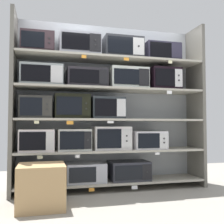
% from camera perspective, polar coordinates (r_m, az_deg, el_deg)
% --- Properties ---
extents(ground, '(6.68, 6.00, 0.02)m').
position_cam_1_polar(ground, '(3.12, 4.82, -20.06)').
color(ground, gray).
extents(back_panel, '(2.88, 0.04, 2.46)m').
position_cam_1_polar(back_panel, '(4.21, -0.89, 1.45)').
color(back_panel, '#9EA3A8').
rests_on(back_panel, ground).
extents(upright_left, '(0.05, 0.49, 2.46)m').
position_cam_1_polar(upright_left, '(3.85, -20.18, 2.02)').
color(upright_left, '#68645B').
rests_on(upright_left, ground).
extents(upright_right, '(0.05, 0.49, 2.46)m').
position_cam_1_polar(upright_right, '(4.49, 17.21, 1.31)').
color(upright_right, '#68645B').
rests_on(upright_right, ground).
extents(shelf_0, '(2.68, 0.49, 0.03)m').
position_cam_1_polar(shelf_0, '(4.02, 0.00, -14.40)').
color(shelf_0, '#ADA899').
rests_on(shelf_0, ground).
extents(microwave_0, '(0.54, 0.38, 0.28)m').
position_cam_1_polar(microwave_0, '(3.87, -14.97, -12.45)').
color(microwave_0, black).
rests_on(microwave_0, shelf_0).
extents(microwave_1, '(0.54, 0.39, 0.26)m').
position_cam_1_polar(microwave_1, '(3.92, -5.58, -12.52)').
color(microwave_1, '#B1B3BF').
rests_on(microwave_1, shelf_0).
extents(microwave_2, '(0.57, 0.43, 0.27)m').
position_cam_1_polar(microwave_2, '(4.06, 3.54, -12.14)').
color(microwave_2, '#2B2D36').
rests_on(microwave_2, shelf_0).
extents(price_tag_0, '(0.06, 0.00, 0.05)m').
position_cam_1_polar(price_tag_0, '(3.67, -14.70, -16.12)').
color(price_tag_0, beige).
extents(price_tag_1, '(0.07, 0.00, 0.04)m').
position_cam_1_polar(price_tag_1, '(3.72, -4.31, -16.00)').
color(price_tag_1, orange).
extents(price_tag_2, '(0.08, 0.00, 0.05)m').
position_cam_1_polar(price_tag_2, '(3.87, 4.77, -15.53)').
color(price_tag_2, white).
extents(shelf_1, '(2.68, 0.49, 0.03)m').
position_cam_1_polar(shelf_1, '(3.96, 0.00, -8.10)').
color(shelf_1, '#ADA899').
extents(microwave_3, '(0.46, 0.41, 0.29)m').
position_cam_1_polar(microwave_3, '(3.82, -15.54, -5.75)').
color(microwave_3, silver).
rests_on(microwave_3, shelf_1).
extents(microwave_4, '(0.45, 0.35, 0.29)m').
position_cam_1_polar(microwave_4, '(3.84, -7.97, -5.80)').
color(microwave_4, silver).
rests_on(microwave_4, shelf_1).
extents(microwave_5, '(0.53, 0.34, 0.33)m').
position_cam_1_polar(microwave_5, '(3.94, -0.10, -5.50)').
color(microwave_5, white).
rests_on(microwave_5, shelf_1).
extents(microwave_6, '(0.49, 0.43, 0.26)m').
position_cam_1_polar(microwave_6, '(4.11, 7.50, -5.85)').
color(microwave_6, silver).
rests_on(microwave_6, shelf_1).
extents(price_tag_3, '(0.07, 0.00, 0.04)m').
position_cam_1_polar(price_tag_3, '(3.59, -14.92, -9.19)').
color(price_tag_3, beige).
extents(price_tag_4, '(0.06, 0.00, 0.04)m').
position_cam_1_polar(price_tag_4, '(3.62, -7.26, -9.22)').
color(price_tag_4, white).
extents(price_tag_5, '(0.07, 0.00, 0.03)m').
position_cam_1_polar(price_tag_5, '(3.92, 9.51, -8.64)').
color(price_tag_5, white).
extents(shelf_2, '(2.68, 0.49, 0.03)m').
position_cam_1_polar(shelf_2, '(3.94, 0.00, -1.67)').
color(shelf_2, '#ADA899').
extents(microwave_7, '(0.42, 0.42, 0.29)m').
position_cam_1_polar(microwave_7, '(3.83, -15.71, 0.90)').
color(microwave_7, '#302F2B').
rests_on(microwave_7, shelf_2).
extents(microwave_8, '(0.48, 0.41, 0.33)m').
position_cam_1_polar(microwave_8, '(3.85, -8.46, 1.10)').
color(microwave_8, black).
rests_on(microwave_8, shelf_2).
extents(microwave_9, '(0.47, 0.39, 0.31)m').
position_cam_1_polar(microwave_9, '(3.93, -1.06, 0.79)').
color(microwave_9, '#2C3337').
rests_on(microwave_9, shelf_2).
extents(price_tag_6, '(0.06, 0.00, 0.04)m').
position_cam_1_polar(price_tag_6, '(3.57, -15.59, -2.07)').
color(price_tag_6, beige).
extents(price_tag_7, '(0.09, 0.00, 0.05)m').
position_cam_1_polar(price_tag_7, '(3.59, -8.83, -2.22)').
color(price_tag_7, orange).
extents(price_tag_8, '(0.09, 0.00, 0.03)m').
position_cam_1_polar(price_tag_8, '(3.68, -0.31, -2.14)').
color(price_tag_8, white).
extents(shelf_3, '(2.68, 0.49, 0.03)m').
position_cam_1_polar(shelf_3, '(3.98, 0.00, 4.73)').
color(shelf_3, '#ADA899').
extents(microwave_10, '(0.56, 0.36, 0.29)m').
position_cam_1_polar(microwave_10, '(3.88, -14.56, 7.41)').
color(microwave_10, '#9AA4A5').
rests_on(microwave_10, shelf_3).
extents(microwave_11, '(0.56, 0.39, 0.26)m').
position_cam_1_polar(microwave_11, '(3.92, -5.37, 7.00)').
color(microwave_11, '#2A272C').
rests_on(microwave_11, shelf_3).
extents(microwave_12, '(0.56, 0.35, 0.31)m').
position_cam_1_polar(microwave_12, '(4.07, 3.38, 7.00)').
color(microwave_12, silver).
rests_on(microwave_12, shelf_3).
extents(microwave_13, '(0.46, 0.41, 0.33)m').
position_cam_1_polar(microwave_13, '(4.27, 10.72, 6.71)').
color(microwave_13, black).
rests_on(microwave_13, shelf_3).
extents(price_tag_9, '(0.08, 0.00, 0.05)m').
position_cam_1_polar(price_tag_9, '(4.01, 11.99, 4.08)').
color(price_tag_9, white).
extents(shelf_4, '(2.68, 0.49, 0.03)m').
position_cam_1_polar(shelf_4, '(4.06, 0.00, 10.94)').
color(shelf_4, '#ADA899').
extents(microwave_14, '(0.44, 0.39, 0.28)m').
position_cam_1_polar(microwave_14, '(3.98, -15.38, 13.67)').
color(microwave_14, '#35262B').
rests_on(microwave_14, shelf_4).
extents(microwave_15, '(0.57, 0.43, 0.31)m').
position_cam_1_polar(microwave_15, '(4.01, -6.89, 13.64)').
color(microwave_15, '#A0A1AD').
rests_on(microwave_15, shelf_4).
extents(microwave_16, '(0.57, 0.40, 0.31)m').
position_cam_1_polar(microwave_16, '(4.14, 2.16, 13.11)').
color(microwave_16, '#2C2E33').
rests_on(microwave_16, shelf_4).
extents(microwave_17, '(0.54, 0.36, 0.27)m').
position_cam_1_polar(microwave_17, '(4.35, 10.26, 12.11)').
color(microwave_17, '#292738').
rests_on(microwave_17, shelf_4).
extents(price_tag_10, '(0.07, 0.00, 0.04)m').
position_cam_1_polar(price_tag_10, '(3.73, -5.92, 11.56)').
color(price_tag_10, orange).
extents(price_tag_11, '(0.08, 0.00, 0.04)m').
position_cam_1_polar(price_tag_11, '(3.85, 3.05, 11.07)').
color(price_tag_11, orange).
extents(price_tag_12, '(0.06, 0.00, 0.05)m').
position_cam_1_polar(price_tag_12, '(4.10, 12.17, 10.26)').
color(price_tag_12, beige).
extents(shipping_carton, '(0.51, 0.51, 0.48)m').
position_cam_1_polar(shipping_carton, '(3.22, -14.66, -14.85)').
color(shipping_carton, tan).
rests_on(shipping_carton, ground).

